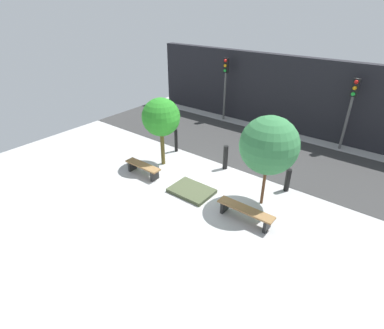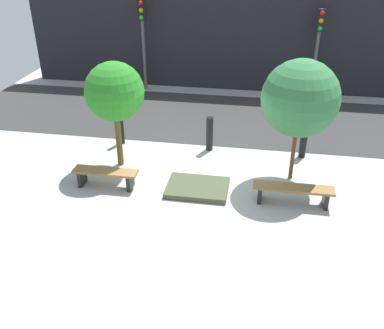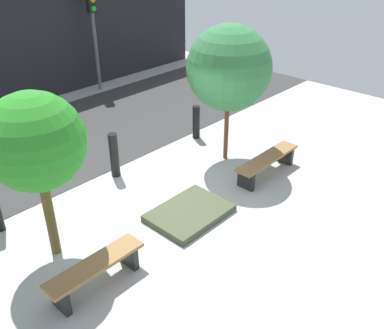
% 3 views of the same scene
% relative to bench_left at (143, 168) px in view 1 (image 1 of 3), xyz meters
% --- Properties ---
extents(ground_plane, '(18.00, 18.00, 0.00)m').
position_rel_bench_left_xyz_m(ground_plane, '(2.33, 0.67, -0.33)').
color(ground_plane, '#AAAAAA').
extents(road_strip, '(18.00, 4.46, 0.01)m').
position_rel_bench_left_xyz_m(road_strip, '(2.33, 4.96, -0.32)').
color(road_strip, '#343434').
rests_on(road_strip, ground).
extents(building_facade, '(16.20, 0.50, 3.84)m').
position_rel_bench_left_xyz_m(building_facade, '(2.33, 8.25, 1.59)').
color(building_facade, black).
rests_on(building_facade, ground).
extents(bench_left, '(1.64, 0.40, 0.46)m').
position_rel_bench_left_xyz_m(bench_left, '(0.00, 0.00, 0.00)').
color(bench_left, black).
rests_on(bench_left, ground).
extents(bench_right, '(1.90, 0.40, 0.46)m').
position_rel_bench_left_xyz_m(bench_right, '(4.66, -0.00, 0.01)').
color(bench_right, black).
rests_on(bench_right, ground).
extents(planter_bed, '(1.54, 1.12, 0.14)m').
position_rel_bench_left_xyz_m(planter_bed, '(2.33, 0.20, -0.26)').
color(planter_bed, '#424A32').
rests_on(planter_bed, ground).
extents(tree_behind_left_bench, '(1.55, 1.55, 2.90)m').
position_rel_bench_left_xyz_m(tree_behind_left_bench, '(-0.00, 1.19, 1.78)').
color(tree_behind_left_bench, brown).
rests_on(tree_behind_left_bench, ground).
extents(tree_behind_right_bench, '(1.89, 1.89, 3.17)m').
position_rel_bench_left_xyz_m(tree_behind_right_bench, '(4.66, 1.19, 1.89)').
color(tree_behind_right_bench, brown).
rests_on(tree_behind_right_bench, ground).
extents(bollard_far_left, '(0.15, 0.15, 1.09)m').
position_rel_bench_left_xyz_m(bollard_far_left, '(-0.37, 2.48, 0.22)').
color(bollard_far_left, black).
rests_on(bollard_far_left, ground).
extents(bollard_left, '(0.20, 0.20, 1.03)m').
position_rel_bench_left_xyz_m(bollard_left, '(2.33, 2.48, 0.19)').
color(bollard_left, black).
rests_on(bollard_left, ground).
extents(bollard_center, '(0.19, 0.19, 0.89)m').
position_rel_bench_left_xyz_m(bollard_center, '(5.03, 2.48, 0.11)').
color(bollard_center, black).
rests_on(bollard_center, ground).
extents(traffic_light_west, '(0.28, 0.27, 3.49)m').
position_rel_bench_left_xyz_m(traffic_light_west, '(-0.96, 7.47, 2.09)').
color(traffic_light_west, '#515151').
rests_on(traffic_light_west, ground).
extents(traffic_light_mid_west, '(0.28, 0.27, 3.31)m').
position_rel_bench_left_xyz_m(traffic_light_mid_west, '(5.62, 7.47, 1.97)').
color(traffic_light_mid_west, '#555555').
rests_on(traffic_light_mid_west, ground).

